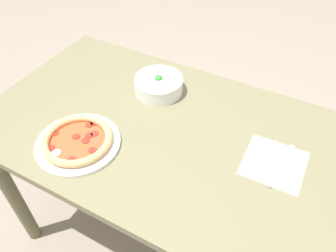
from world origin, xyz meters
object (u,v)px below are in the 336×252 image
bowl (159,84)px  knife (281,167)px  pizza (78,141)px  fork (265,160)px

bowl → knife: bearing=-16.6°
pizza → bowl: bearing=75.7°
pizza → bowl: 0.39m
pizza → bowl: (0.10, 0.38, 0.02)m
bowl → fork: (0.48, -0.15, -0.03)m
bowl → knife: (0.53, -0.16, -0.03)m
pizza → bowl: bowl is taller
bowl → knife: size_ratio=0.95×
bowl → fork: bowl is taller
bowl → fork: bearing=-17.5°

